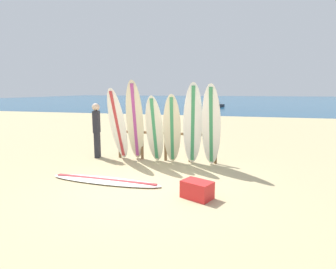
{
  "coord_description": "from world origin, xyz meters",
  "views": [
    {
      "loc": [
        1.95,
        -5.64,
        2.2
      ],
      "look_at": [
        -0.2,
        2.81,
        0.78
      ],
      "focal_mm": 29.39,
      "sensor_mm": 36.0,
      "label": 1
    }
  ],
  "objects_px": {
    "beachgoer_standing": "(97,128)",
    "surfboard_leaning_left": "(135,121)",
    "surfboard_leaning_far_left": "(118,125)",
    "surfboard_rack": "(166,141)",
    "surfboard_leaning_right": "(211,126)",
    "cooler_box": "(197,190)",
    "surfboard_leaning_center_right": "(193,124)",
    "surfboard_leaning_center": "(172,130)",
    "small_boat_offshore": "(216,105)",
    "surfboard_lying_on_sand": "(105,180)",
    "surfboard_leaning_center_left": "(154,129)"
  },
  "relations": [
    {
      "from": "surfboard_leaning_far_left",
      "to": "surfboard_leaning_right",
      "type": "bearing_deg",
      "value": -0.6
    },
    {
      "from": "surfboard_leaning_right",
      "to": "surfboard_leaning_left",
      "type": "bearing_deg",
      "value": 177.32
    },
    {
      "from": "surfboard_leaning_center_right",
      "to": "surfboard_leaning_right",
      "type": "xyz_separation_m",
      "value": [
        0.54,
        -0.11,
        -0.02
      ]
    },
    {
      "from": "surfboard_rack",
      "to": "surfboard_leaning_center_right",
      "type": "distance_m",
      "value": 1.12
    },
    {
      "from": "beachgoer_standing",
      "to": "surfboard_leaning_right",
      "type": "bearing_deg",
      "value": -4.04
    },
    {
      "from": "surfboard_leaning_center_right",
      "to": "surfboard_leaning_left",
      "type": "bearing_deg",
      "value": -179.83
    },
    {
      "from": "surfboard_leaning_center",
      "to": "surfboard_lying_on_sand",
      "type": "bearing_deg",
      "value": -121.39
    },
    {
      "from": "surfboard_leaning_far_left",
      "to": "surfboard_leaning_left",
      "type": "xyz_separation_m",
      "value": [
        0.53,
        0.08,
        0.11
      ]
    },
    {
      "from": "surfboard_leaning_right",
      "to": "cooler_box",
      "type": "relative_size",
      "value": 3.97
    },
    {
      "from": "surfboard_leaning_left",
      "to": "surfboard_leaning_center",
      "type": "relative_size",
      "value": 1.19
    },
    {
      "from": "surfboard_rack",
      "to": "small_boat_offshore",
      "type": "height_order",
      "value": "surfboard_rack"
    },
    {
      "from": "surfboard_leaning_left",
      "to": "beachgoer_standing",
      "type": "xyz_separation_m",
      "value": [
        -1.38,
        0.15,
        -0.27
      ]
    },
    {
      "from": "surfboard_rack",
      "to": "surfboard_leaning_center",
      "type": "xyz_separation_m",
      "value": [
        0.3,
        -0.39,
        0.42
      ]
    },
    {
      "from": "surfboard_leaning_far_left",
      "to": "surfboard_leaning_center_right",
      "type": "bearing_deg",
      "value": 2.08
    },
    {
      "from": "surfboard_leaning_far_left",
      "to": "cooler_box",
      "type": "bearing_deg",
      "value": -40.25
    },
    {
      "from": "surfboard_leaning_center_left",
      "to": "beachgoer_standing",
      "type": "xyz_separation_m",
      "value": [
        -2.0,
        0.15,
        -0.05
      ]
    },
    {
      "from": "surfboard_leaning_far_left",
      "to": "surfboard_leaning_right",
      "type": "distance_m",
      "value": 2.85
    },
    {
      "from": "surfboard_leaning_left",
      "to": "cooler_box",
      "type": "distance_m",
      "value": 3.53
    },
    {
      "from": "small_boat_offshore",
      "to": "surfboard_lying_on_sand",
      "type": "bearing_deg",
      "value": -90.59
    },
    {
      "from": "surfboard_lying_on_sand",
      "to": "surfboard_leaning_center",
      "type": "bearing_deg",
      "value": 58.61
    },
    {
      "from": "surfboard_leaning_far_left",
      "to": "cooler_box",
      "type": "height_order",
      "value": "surfboard_leaning_far_left"
    },
    {
      "from": "surfboard_leaning_center",
      "to": "surfboard_lying_on_sand",
      "type": "xyz_separation_m",
      "value": [
        -1.19,
        -1.96,
        -1.01
      ]
    },
    {
      "from": "surfboard_leaning_far_left",
      "to": "surfboard_leaning_left",
      "type": "bearing_deg",
      "value": 8.42
    },
    {
      "from": "surfboard_leaning_far_left",
      "to": "surfboard_leaning_center",
      "type": "relative_size",
      "value": 1.08
    },
    {
      "from": "surfboard_leaning_center",
      "to": "surfboard_leaning_right",
      "type": "height_order",
      "value": "surfboard_leaning_right"
    },
    {
      "from": "surfboard_rack",
      "to": "surfboard_leaning_right",
      "type": "relative_size",
      "value": 1.35
    },
    {
      "from": "surfboard_rack",
      "to": "cooler_box",
      "type": "relative_size",
      "value": 5.34
    },
    {
      "from": "surfboard_rack",
      "to": "surfboard_leaning_center",
      "type": "height_order",
      "value": "surfboard_leaning_center"
    },
    {
      "from": "beachgoer_standing",
      "to": "surfboard_leaning_left",
      "type": "bearing_deg",
      "value": -6.29
    },
    {
      "from": "cooler_box",
      "to": "surfboard_leaning_center_right",
      "type": "bearing_deg",
      "value": 126.44
    },
    {
      "from": "surfboard_rack",
      "to": "surfboard_lying_on_sand",
      "type": "distance_m",
      "value": 2.58
    },
    {
      "from": "surfboard_leaning_far_left",
      "to": "surfboard_leaning_center",
      "type": "height_order",
      "value": "surfboard_leaning_far_left"
    },
    {
      "from": "surfboard_rack",
      "to": "small_boat_offshore",
      "type": "bearing_deg",
      "value": 91.21
    },
    {
      "from": "surfboard_leaning_center_left",
      "to": "surfboard_leaning_center",
      "type": "bearing_deg",
      "value": -6.41
    },
    {
      "from": "surfboard_leaning_center_right",
      "to": "surfboard_leaning_right",
      "type": "relative_size",
      "value": 1.02
    },
    {
      "from": "surfboard_leaning_center_left",
      "to": "small_boat_offshore",
      "type": "bearing_deg",
      "value": 90.67
    },
    {
      "from": "surfboard_leaning_left",
      "to": "surfboard_leaning_center",
      "type": "height_order",
      "value": "surfboard_leaning_left"
    },
    {
      "from": "surfboard_leaning_left",
      "to": "small_boat_offshore",
      "type": "bearing_deg",
      "value": 89.4
    },
    {
      "from": "surfboard_leaning_center",
      "to": "surfboard_leaning_center_right",
      "type": "xyz_separation_m",
      "value": [
        0.6,
        0.07,
        0.16
      ]
    },
    {
      "from": "surfboard_leaning_center_left",
      "to": "beachgoer_standing",
      "type": "height_order",
      "value": "surfboard_leaning_center_left"
    },
    {
      "from": "surfboard_leaning_right",
      "to": "surfboard_lying_on_sand",
      "type": "relative_size",
      "value": 0.82
    },
    {
      "from": "surfboard_rack",
      "to": "surfboard_leaning_center_left",
      "type": "distance_m",
      "value": 0.58
    },
    {
      "from": "surfboard_leaning_center",
      "to": "small_boat_offshore",
      "type": "distance_m",
      "value": 28.2
    },
    {
      "from": "surfboard_rack",
      "to": "surfboard_leaning_left",
      "type": "height_order",
      "value": "surfboard_leaning_left"
    },
    {
      "from": "surfboard_leaning_center_right",
      "to": "small_boat_offshore",
      "type": "bearing_deg",
      "value": 93.02
    },
    {
      "from": "surfboard_lying_on_sand",
      "to": "surfboard_leaning_far_left",
      "type": "bearing_deg",
      "value": 104.95
    },
    {
      "from": "surfboard_lying_on_sand",
      "to": "cooler_box",
      "type": "height_order",
      "value": "cooler_box"
    },
    {
      "from": "surfboard_leaning_far_left",
      "to": "cooler_box",
      "type": "xyz_separation_m",
      "value": [
        2.82,
        -2.39,
        -0.96
      ]
    },
    {
      "from": "surfboard_rack",
      "to": "beachgoer_standing",
      "type": "height_order",
      "value": "beachgoer_standing"
    },
    {
      "from": "surfboard_leaning_center",
      "to": "surfboard_leaning_left",
      "type": "bearing_deg",
      "value": 177.06
    }
  ]
}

